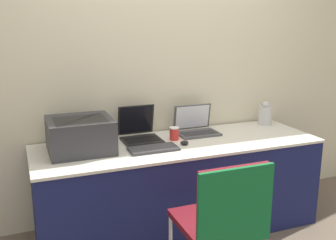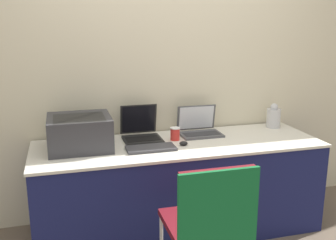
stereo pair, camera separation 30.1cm
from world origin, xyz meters
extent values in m
cube|color=beige|center=(0.00, 0.77, 1.30)|extent=(8.00, 0.05, 2.60)
cube|color=#191E51|center=(0.00, 0.35, 0.36)|extent=(2.21, 0.71, 0.71)
cube|color=silver|center=(0.00, 0.35, 0.72)|extent=(2.23, 0.73, 0.02)
cube|color=#333338|center=(-0.74, 0.42, 0.86)|extent=(0.45, 0.42, 0.24)
cube|color=black|center=(-0.74, 0.38, 0.96)|extent=(0.36, 0.32, 0.04)
cube|color=black|center=(-0.26, 0.49, 0.74)|extent=(0.30, 0.25, 0.02)
cube|color=black|center=(-0.26, 0.48, 0.75)|extent=(0.26, 0.14, 0.00)
cube|color=black|center=(-0.26, 0.64, 0.87)|extent=(0.30, 0.06, 0.25)
cube|color=black|center=(-0.26, 0.64, 0.87)|extent=(0.27, 0.05, 0.22)
cube|color=#4C4C51|center=(0.24, 0.50, 0.74)|extent=(0.34, 0.22, 0.02)
cube|color=#2D2D30|center=(0.24, 0.49, 0.75)|extent=(0.30, 0.12, 0.00)
cube|color=#4C4C51|center=(0.24, 0.63, 0.86)|extent=(0.34, 0.04, 0.22)
cube|color=silver|center=(0.24, 0.62, 0.86)|extent=(0.30, 0.04, 0.19)
cube|color=#3D3D42|center=(-0.25, 0.25, 0.74)|extent=(0.36, 0.17, 0.02)
cylinder|color=red|center=(-0.01, 0.44, 0.78)|extent=(0.07, 0.07, 0.09)
cylinder|color=white|center=(-0.01, 0.44, 0.83)|extent=(0.08, 0.08, 0.01)
ellipsoid|color=black|center=(0.01, 0.28, 0.75)|extent=(0.06, 0.05, 0.03)
cylinder|color=silver|center=(0.95, 0.58, 0.82)|extent=(0.12, 0.12, 0.17)
sphere|color=silver|center=(0.95, 0.58, 0.92)|extent=(0.07, 0.07, 0.07)
cube|color=maroon|center=(-0.08, -0.38, 0.44)|extent=(0.44, 0.47, 0.04)
cube|color=maroon|center=(-0.08, -0.60, 0.67)|extent=(0.44, 0.03, 0.42)
cylinder|color=silver|center=(0.13, -0.16, 0.21)|extent=(0.02, 0.02, 0.42)
cube|color=#146633|center=(-0.08, -0.63, 0.65)|extent=(0.46, 0.02, 0.47)
camera|label=1|loc=(-1.15, -2.33, 1.65)|focal=42.00mm
camera|label=2|loc=(-0.86, -2.43, 1.65)|focal=42.00mm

